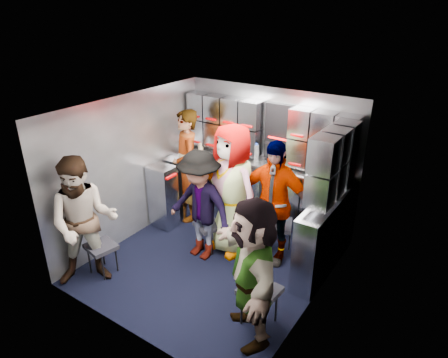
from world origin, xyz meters
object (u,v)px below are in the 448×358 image
Objects in this scene: jump_seat_near_left at (101,248)px; attendant_arc_e at (252,271)px; jump_seat_near_right at (260,293)px; attendant_arc_d at (273,203)px; attendant_arc_c at (232,190)px; jump_seat_mid_left at (209,227)px; jump_seat_center at (239,218)px; attendant_arc_b at (200,206)px; jump_seat_mid_right at (277,226)px; attendant_standing at (187,166)px; attendant_arc_a at (84,223)px.

attendant_arc_e is (2.10, 0.16, 0.43)m from jump_seat_near_left.
attendant_arc_d reaches higher than jump_seat_near_right.
jump_seat_mid_left is at bearing -127.21° from attendant_arc_c.
jump_seat_center is 0.71m from attendant_arc_b.
jump_seat_near_right is at bearing -76.04° from attendant_arc_d.
jump_seat_near_right is (0.47, -1.32, 0.00)m from jump_seat_mid_right.
attendant_standing is at bearing 142.22° from attendant_arc_b.
jump_seat_center is at bearing 130.07° from jump_seat_near_right.
attendant_arc_a is 0.98× the size of attendant_arc_d.
attendant_arc_b reaches higher than jump_seat_center.
jump_seat_center reaches higher than jump_seat_near_left.
attendant_arc_b is at bearing -158.16° from attendant_arc_d.
jump_seat_mid_right is 0.32× the size of attendant_arc_b.
attendant_arc_b is at bearing -141.23° from jump_seat_mid_right.
jump_seat_center is 0.28× the size of attendant_arc_e.
attendant_arc_c reaches higher than attendant_standing.
attendant_arc_e is (2.10, 0.34, -0.03)m from attendant_arc_a.
attendant_arc_e is (-0.00, -0.18, 0.39)m from jump_seat_near_right.
jump_seat_near_right reaches higher than jump_seat_mid_right.
attendant_arc_b is 1.54m from attendant_arc_e.
jump_seat_mid_left is at bearing 55.62° from jump_seat_near_left.
jump_seat_center is 0.98× the size of jump_seat_near_right.
jump_seat_near_right is 0.28× the size of attendant_arc_a.
attendant_arc_d is at bearing 0.99° from attendant_arc_a.
attendant_arc_d is at bearing -7.69° from jump_seat_center.
jump_seat_mid_left is 0.28× the size of attendant_arc_e.
attendant_arc_a is at bearing -165.98° from jump_seat_near_right.
attendant_arc_c is at bearing 134.63° from jump_seat_near_right.
attendant_arc_d reaches higher than jump_seat_mid_right.
jump_seat_mid_right is 1.40m from jump_seat_near_right.
attendant_standing is 1.11× the size of attendant_arc_e.
attendant_arc_c reaches higher than jump_seat_near_left.
attendant_arc_d is 1.06× the size of attendant_arc_e.
attendant_arc_b is at bearing -108.50° from attendant_arc_c.
attendant_standing reaches higher than attendant_arc_a.
jump_seat_center is 1.19m from attendant_standing.
attendant_arc_a is (0.00, -0.18, 0.46)m from jump_seat_near_left.
attendant_arc_c is (0.26, 0.37, 0.15)m from attendant_arc_b.
jump_seat_mid_left is 0.99× the size of jump_seat_center.
jump_seat_near_left is 2.13m from jump_seat_near_right.
jump_seat_near_left is 2.15m from attendant_arc_e.
jump_seat_mid_right is at bearing 109.56° from jump_seat_near_right.
attendant_arc_a is 2.13m from attendant_arc_e.
attendant_arc_d is at bearing 154.25° from attendant_arc_e.
attendant_arc_e is at bearing -90.00° from jump_seat_near_right.
jump_seat_near_right is (1.29, -0.85, 0.05)m from jump_seat_mid_left.
attendant_standing is 1.13m from attendant_arc_c.
attendant_arc_b is 0.84× the size of attendant_arc_c.
attendant_standing is 0.97× the size of attendant_arc_c.
attendant_arc_d is (0.55, 0.11, -0.07)m from attendant_arc_c.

